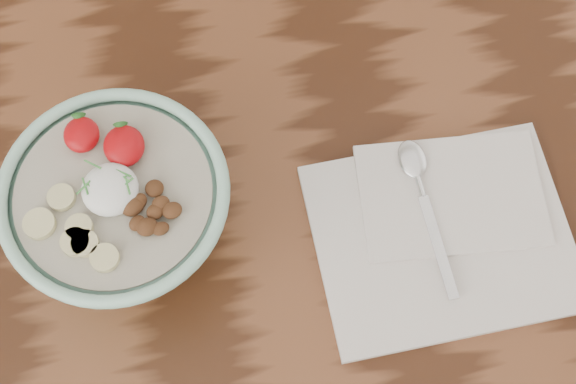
# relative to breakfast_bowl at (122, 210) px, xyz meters

# --- Properties ---
(table) EXTENTS (1.60, 0.90, 0.75)m
(table) POSITION_rel_breakfast_bowl_xyz_m (0.04, -0.05, -0.16)
(table) COLOR #381C0E
(table) RESTS_ON ground
(breakfast_bowl) EXTENTS (0.21, 0.21, 0.14)m
(breakfast_bowl) POSITION_rel_breakfast_bowl_xyz_m (0.00, 0.00, 0.00)
(breakfast_bowl) COLOR #9CD2BB
(breakfast_bowl) RESTS_ON table
(napkin) EXTENTS (0.26, 0.22, 0.02)m
(napkin) POSITION_rel_breakfast_bowl_xyz_m (0.31, -0.06, -0.06)
(napkin) COLOR silver
(napkin) RESTS_ON table
(spoon) EXTENTS (0.03, 0.17, 0.01)m
(spoon) POSITION_rel_breakfast_bowl_xyz_m (0.29, -0.01, -0.05)
(spoon) COLOR silver
(spoon) RESTS_ON napkin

